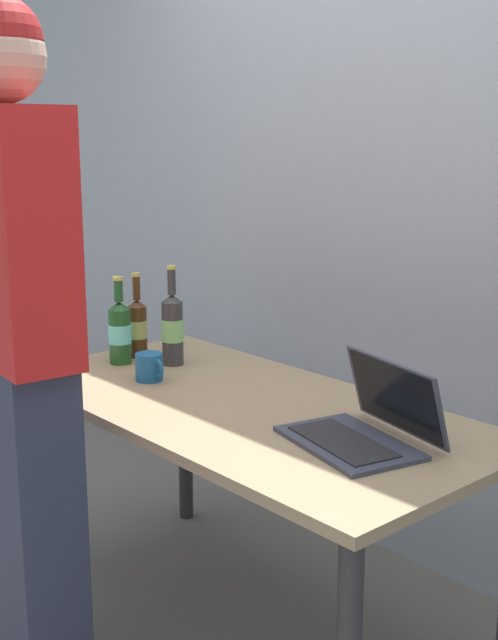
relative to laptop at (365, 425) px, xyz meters
name	(u,v)px	position (x,y,z in m)	size (l,w,h in m)	color
ground_plane	(243,624)	(-0.44, -0.03, -0.76)	(8.00, 8.00, 0.00)	slate
desk	(242,430)	(-0.44, -0.03, -0.13)	(1.54, 0.76, 0.72)	#9E8460
laptop	(365,425)	(0.00, 0.00, 0.00)	(0.42, 0.36, 0.20)	#383D4C
beer_bottle_dark	(120,331)	(-1.04, -0.06, 0.07)	(0.08, 0.08, 0.30)	#1E5123
beer_bottle_brown	(137,326)	(-1.07, 0.04, 0.06)	(0.07, 0.07, 0.30)	#472B14
beer_bottle_green	(173,328)	(-0.91, 0.07, 0.08)	(0.07, 0.07, 0.34)	#333333
person_figure	(18,349)	(-0.63, -0.62, 0.18)	(0.46, 0.30, 1.80)	#2D3347
coffee_mug	(150,367)	(-0.80, -0.10, 0.00)	(0.12, 0.09, 0.09)	#19598C
back_wall	(414,189)	(-0.44, 0.73, 0.54)	(6.00, 0.10, 2.60)	#99A3AD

